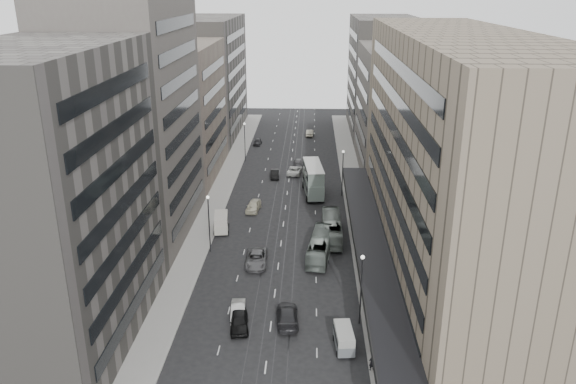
% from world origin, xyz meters
% --- Properties ---
extents(ground, '(220.00, 220.00, 0.00)m').
position_xyz_m(ground, '(0.00, 0.00, 0.00)').
color(ground, black).
rests_on(ground, ground).
extents(sidewalk_right, '(4.00, 125.00, 0.15)m').
position_xyz_m(sidewalk_right, '(12.00, 37.50, 0.07)').
color(sidewalk_right, gray).
rests_on(sidewalk_right, ground).
extents(sidewalk_left, '(4.00, 125.00, 0.15)m').
position_xyz_m(sidewalk_left, '(-12.00, 37.50, 0.07)').
color(sidewalk_left, gray).
rests_on(sidewalk_left, ground).
extents(department_store, '(19.20, 60.00, 30.00)m').
position_xyz_m(department_store, '(21.45, 8.00, 14.95)').
color(department_store, '#786957').
rests_on(department_store, ground).
extents(building_right_mid, '(15.00, 28.00, 24.00)m').
position_xyz_m(building_right_mid, '(21.50, 52.00, 12.00)').
color(building_right_mid, '#544D48').
rests_on(building_right_mid, ground).
extents(building_right_far, '(15.00, 32.00, 28.00)m').
position_xyz_m(building_right_far, '(21.50, 82.00, 14.00)').
color(building_right_far, '#66625C').
rests_on(building_right_far, ground).
extents(building_left_a, '(15.00, 28.00, 30.00)m').
position_xyz_m(building_left_a, '(-21.50, -8.00, 15.00)').
color(building_left_a, '#66625C').
rests_on(building_left_a, ground).
extents(building_left_b, '(15.00, 26.00, 34.00)m').
position_xyz_m(building_left_b, '(-21.50, 19.00, 17.00)').
color(building_left_b, '#544D48').
rests_on(building_left_b, ground).
extents(building_left_c, '(15.00, 28.00, 25.00)m').
position_xyz_m(building_left_c, '(-21.50, 46.00, 12.50)').
color(building_left_c, '#786C5D').
rests_on(building_left_c, ground).
extents(building_left_d, '(15.00, 38.00, 28.00)m').
position_xyz_m(building_left_d, '(-21.50, 79.00, 14.00)').
color(building_left_d, '#66625C').
rests_on(building_left_d, ground).
extents(lamp_right_near, '(0.44, 0.44, 8.32)m').
position_xyz_m(lamp_right_near, '(9.70, -5.00, 5.20)').
color(lamp_right_near, '#262628').
rests_on(lamp_right_near, ground).
extents(lamp_right_far, '(0.44, 0.44, 8.32)m').
position_xyz_m(lamp_right_far, '(9.70, 35.00, 5.20)').
color(lamp_right_far, '#262628').
rests_on(lamp_right_far, ground).
extents(lamp_left_near, '(0.44, 0.44, 8.32)m').
position_xyz_m(lamp_left_near, '(-9.70, 12.00, 5.20)').
color(lamp_left_near, '#262628').
rests_on(lamp_left_near, ground).
extents(lamp_left_far, '(0.44, 0.44, 8.32)m').
position_xyz_m(lamp_left_far, '(-9.70, 55.00, 5.20)').
color(lamp_left_far, '#262628').
rests_on(lamp_left_far, ground).
extents(bus_near, '(4.02, 11.29, 3.08)m').
position_xyz_m(bus_near, '(5.58, 11.15, 1.54)').
color(bus_near, gray).
rests_on(bus_near, ground).
extents(bus_far, '(2.69, 11.28, 3.14)m').
position_xyz_m(bus_far, '(7.35, 17.20, 1.57)').
color(bus_far, gray).
rests_on(bus_far, ground).
extents(double_decker, '(4.00, 10.37, 5.54)m').
position_xyz_m(double_decker, '(4.60, 35.38, 2.99)').
color(double_decker, gray).
rests_on(double_decker, ground).
extents(vw_microbus, '(2.18, 4.26, 2.22)m').
position_xyz_m(vw_microbus, '(7.74, -9.58, 1.24)').
color(vw_microbus, slate).
rests_on(vw_microbus, ground).
extents(panel_van, '(2.62, 4.61, 2.76)m').
position_xyz_m(panel_van, '(-9.20, 18.79, 1.52)').
color(panel_van, '#B6B4A4').
rests_on(panel_van, ground).
extents(sedan_0, '(2.60, 5.11, 1.66)m').
position_xyz_m(sedan_0, '(-3.38, -6.39, 0.83)').
color(sedan_0, black).
rests_on(sedan_0, ground).
extents(sedan_1, '(1.92, 4.54, 1.46)m').
position_xyz_m(sedan_1, '(-3.78, -4.18, 0.73)').
color(sedan_1, beige).
rests_on(sedan_1, ground).
extents(sedan_2, '(2.91, 6.03, 1.66)m').
position_xyz_m(sedan_2, '(-2.91, 8.39, 0.83)').
color(sedan_2, '#5C5C5E').
rests_on(sedan_2, ground).
extents(sedan_3, '(2.80, 6.03, 1.71)m').
position_xyz_m(sedan_3, '(1.77, -5.08, 0.85)').
color(sedan_3, '#232325').
rests_on(sedan_3, ground).
extents(sedan_4, '(2.52, 5.15, 1.69)m').
position_xyz_m(sedan_4, '(-5.21, 27.34, 0.84)').
color(sedan_4, beige).
rests_on(sedan_4, ground).
extents(sedan_5, '(1.87, 4.60, 1.48)m').
position_xyz_m(sedan_5, '(-2.79, 44.54, 0.74)').
color(sedan_5, black).
rests_on(sedan_5, ground).
extents(sedan_6, '(3.16, 5.78, 1.53)m').
position_xyz_m(sedan_6, '(0.98, 46.92, 0.77)').
color(sedan_6, silver).
rests_on(sedan_6, ground).
extents(sedan_7, '(1.91, 4.60, 1.33)m').
position_xyz_m(sedan_7, '(1.58, 52.81, 0.66)').
color(sedan_7, '#525154').
rests_on(sedan_7, ground).
extents(sedan_8, '(1.91, 4.17, 1.39)m').
position_xyz_m(sedan_8, '(-8.32, 68.25, 0.69)').
color(sedan_8, '#232325').
rests_on(sedan_8, ground).
extents(sedan_9, '(1.86, 4.84, 1.57)m').
position_xyz_m(sedan_9, '(3.81, 77.02, 0.79)').
color(sedan_9, '#BCB49C').
rests_on(sedan_9, ground).
extents(pedestrian, '(0.76, 0.66, 1.77)m').
position_xyz_m(pedestrian, '(10.23, -13.14, 1.04)').
color(pedestrian, black).
rests_on(pedestrian, sidewalk_right).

